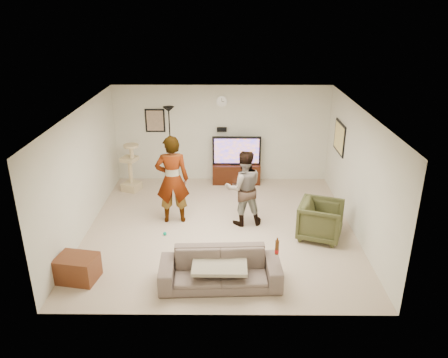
{
  "coord_description": "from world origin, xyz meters",
  "views": [
    {
      "loc": [
        0.14,
        -8.13,
        4.42
      ],
      "look_at": [
        0.07,
        0.2,
        1.03
      ],
      "focal_mm": 35.14,
      "sensor_mm": 36.0,
      "label": 1
    }
  ],
  "objects_px": {
    "person_left": "(172,180)",
    "beer_bottle": "(277,247)",
    "person_right": "(244,188)",
    "floor_lamp": "(170,148)",
    "sofa": "(220,269)",
    "armchair": "(321,220)",
    "side_table": "(77,268)",
    "tv": "(237,151)",
    "tv_stand": "(236,173)",
    "cat_tree": "(130,167)"
  },
  "relations": [
    {
      "from": "person_right",
      "to": "sofa",
      "type": "relative_size",
      "value": 0.81
    },
    {
      "from": "tv",
      "to": "person_left",
      "type": "bearing_deg",
      "value": -122.6
    },
    {
      "from": "tv",
      "to": "side_table",
      "type": "height_order",
      "value": "tv"
    },
    {
      "from": "beer_bottle",
      "to": "side_table",
      "type": "height_order",
      "value": "beer_bottle"
    },
    {
      "from": "sofa",
      "to": "beer_bottle",
      "type": "xyz_separation_m",
      "value": [
        0.92,
        0.0,
        0.42
      ]
    },
    {
      "from": "tv",
      "to": "person_left",
      "type": "relative_size",
      "value": 0.65
    },
    {
      "from": "person_left",
      "to": "person_right",
      "type": "bearing_deg",
      "value": 170.79
    },
    {
      "from": "tv",
      "to": "armchair",
      "type": "height_order",
      "value": "tv"
    },
    {
      "from": "person_left",
      "to": "person_right",
      "type": "height_order",
      "value": "person_left"
    },
    {
      "from": "armchair",
      "to": "person_left",
      "type": "bearing_deg",
      "value": 96.44
    },
    {
      "from": "person_left",
      "to": "beer_bottle",
      "type": "distance_m",
      "value": 3.03
    },
    {
      "from": "cat_tree",
      "to": "side_table",
      "type": "xyz_separation_m",
      "value": [
        -0.14,
        -3.82,
        -0.39
      ]
    },
    {
      "from": "sofa",
      "to": "armchair",
      "type": "xyz_separation_m",
      "value": [
        1.97,
        1.59,
        0.09
      ]
    },
    {
      "from": "tv",
      "to": "cat_tree",
      "type": "relative_size",
      "value": 1.01
    },
    {
      "from": "tv",
      "to": "side_table",
      "type": "relative_size",
      "value": 1.87
    },
    {
      "from": "tv_stand",
      "to": "cat_tree",
      "type": "relative_size",
      "value": 1.0
    },
    {
      "from": "sofa",
      "to": "side_table",
      "type": "bearing_deg",
      "value": 174.77
    },
    {
      "from": "cat_tree",
      "to": "sofa",
      "type": "relative_size",
      "value": 0.61
    },
    {
      "from": "tv_stand",
      "to": "beer_bottle",
      "type": "height_order",
      "value": "beer_bottle"
    },
    {
      "from": "tv",
      "to": "floor_lamp",
      "type": "height_order",
      "value": "floor_lamp"
    },
    {
      "from": "person_left",
      "to": "beer_bottle",
      "type": "height_order",
      "value": "person_left"
    },
    {
      "from": "tv_stand",
      "to": "sofa",
      "type": "xyz_separation_m",
      "value": [
        -0.35,
        -4.47,
        0.04
      ]
    },
    {
      "from": "side_table",
      "to": "armchair",
      "type": "bearing_deg",
      "value": 18.54
    },
    {
      "from": "tv_stand",
      "to": "floor_lamp",
      "type": "xyz_separation_m",
      "value": [
        -1.66,
        -0.25,
        0.78
      ]
    },
    {
      "from": "sofa",
      "to": "beer_bottle",
      "type": "relative_size",
      "value": 8.04
    },
    {
      "from": "tv_stand",
      "to": "tv",
      "type": "relative_size",
      "value": 0.99
    },
    {
      "from": "person_left",
      "to": "armchair",
      "type": "xyz_separation_m",
      "value": [
        3.01,
        -0.71,
        -0.57
      ]
    },
    {
      "from": "tv",
      "to": "armchair",
      "type": "distance_m",
      "value": 3.34
    },
    {
      "from": "cat_tree",
      "to": "armchair",
      "type": "xyz_separation_m",
      "value": [
        4.26,
        -2.35,
        -0.23
      ]
    },
    {
      "from": "tv",
      "to": "person_left",
      "type": "distance_m",
      "value": 2.58
    },
    {
      "from": "floor_lamp",
      "to": "sofa",
      "type": "height_order",
      "value": "floor_lamp"
    },
    {
      "from": "tv_stand",
      "to": "sofa",
      "type": "relative_size",
      "value": 0.61
    },
    {
      "from": "floor_lamp",
      "to": "side_table",
      "type": "distance_m",
      "value": 4.33
    },
    {
      "from": "floor_lamp",
      "to": "armchair",
      "type": "bearing_deg",
      "value": -38.72
    },
    {
      "from": "beer_bottle",
      "to": "armchair",
      "type": "height_order",
      "value": "beer_bottle"
    },
    {
      "from": "floor_lamp",
      "to": "armchair",
      "type": "distance_m",
      "value": 4.25
    },
    {
      "from": "person_left",
      "to": "armchair",
      "type": "relative_size",
      "value": 2.28
    },
    {
      "from": "floor_lamp",
      "to": "person_right",
      "type": "distance_m",
      "value": 2.7
    },
    {
      "from": "tv_stand",
      "to": "beer_bottle",
      "type": "relative_size",
      "value": 4.91
    },
    {
      "from": "tv_stand",
      "to": "sofa",
      "type": "bearing_deg",
      "value": -94.5
    },
    {
      "from": "tv_stand",
      "to": "sofa",
      "type": "distance_m",
      "value": 4.48
    },
    {
      "from": "person_right",
      "to": "person_left",
      "type": "bearing_deg",
      "value": -12.43
    },
    {
      "from": "tv_stand",
      "to": "person_left",
      "type": "relative_size",
      "value": 0.64
    },
    {
      "from": "side_table",
      "to": "person_left",
      "type": "bearing_deg",
      "value": 57.47
    },
    {
      "from": "tv_stand",
      "to": "side_table",
      "type": "distance_m",
      "value": 5.16
    },
    {
      "from": "floor_lamp",
      "to": "sofa",
      "type": "relative_size",
      "value": 1.03
    },
    {
      "from": "tv",
      "to": "beer_bottle",
      "type": "height_order",
      "value": "tv"
    },
    {
      "from": "person_left",
      "to": "beer_bottle",
      "type": "relative_size",
      "value": 7.65
    },
    {
      "from": "armchair",
      "to": "side_table",
      "type": "bearing_deg",
      "value": 128.17
    },
    {
      "from": "person_right",
      "to": "beer_bottle",
      "type": "bearing_deg",
      "value": 93.56
    }
  ]
}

